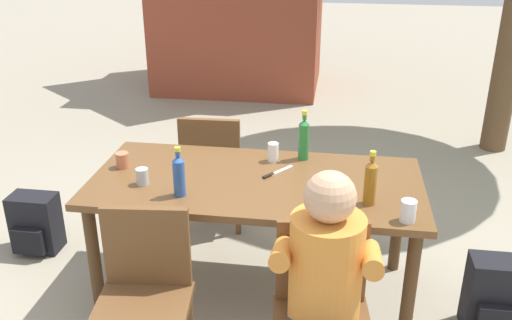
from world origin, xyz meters
The scene contains 16 objects.
ground_plane centered at (0.00, 0.00, 0.00)m, with size 24.00×24.00×0.00m, color gray.
dining_table centered at (0.00, 0.00, 0.66)m, with size 1.86×0.88×0.75m.
chair_near_right centered at (0.41, -0.74, 0.49)m, with size 0.49×0.49×0.87m.
chair_far_left centered at (-0.42, 0.74, 0.49)m, with size 0.46×0.46×0.87m.
chair_near_left centered at (-0.43, -0.74, 0.49)m, with size 0.48×0.48×0.87m.
person_in_white_shirt centered at (0.42, -0.85, 0.66)m, with size 0.47×0.62×1.18m.
bottle_blue centered at (-0.37, -0.25, 0.87)m, with size 0.06×0.06×0.28m.
bottle_amber centered at (0.62, -0.20, 0.88)m, with size 0.06×0.06×0.29m.
bottle_green centered at (0.24, 0.33, 0.88)m, with size 0.06×0.06×0.31m.
cup_white centered at (0.06, 0.27, 0.81)m, with size 0.06×0.06×0.12m, color white.
cup_glass centered at (0.80, -0.35, 0.81)m, with size 0.08×0.08×0.11m, color silver.
cup_terracotta centered at (-0.80, 0.05, 0.80)m, with size 0.08×0.08×0.09m, color #BC6B47.
cup_steel centered at (-0.61, -0.15, 0.80)m, with size 0.07×0.07×0.09m, color #B2B7BC.
table_knife centered at (0.10, 0.10, 0.76)m, with size 0.16×0.20×0.01m.
backpack_by_near_side centered at (-1.54, 0.23, 0.20)m, with size 0.31×0.25×0.41m.
backpack_by_far_side centered at (1.33, -0.17, 0.22)m, with size 0.30×0.25×0.45m.
Camera 1 is at (0.42, -2.84, 2.13)m, focal length 39.75 mm.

